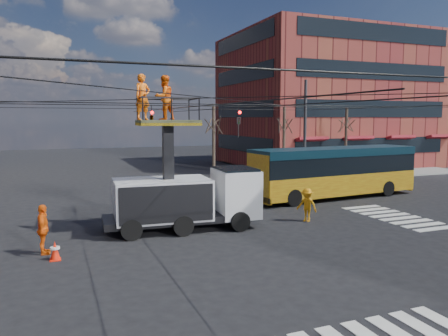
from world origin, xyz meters
TOP-DOWN VIEW (x-y plane):
  - ground at (0.00, 0.00)m, footprint 120.00×120.00m
  - sidewalk_ne at (21.00, 21.00)m, footprint 18.00×18.00m
  - crosswalks at (0.00, 0.00)m, footprint 22.40×22.40m
  - building_ne at (21.98, 23.98)m, footprint 20.06×16.06m
  - overhead_network at (-0.07, 0.40)m, footprint 24.24×24.24m
  - tree_a at (5.00, 13.50)m, footprint 2.00×2.00m
  - tree_b at (11.00, 13.50)m, footprint 2.00×2.00m
  - tree_c at (17.00, 13.50)m, footprint 2.00×2.00m
  - utility_truck at (-0.72, 1.61)m, footprint 7.13×3.00m
  - city_bus at (10.43, 5.86)m, footprint 11.72×3.66m
  - traffic_cone at (-6.35, -0.98)m, footprint 0.36×0.36m
  - worker_ground at (-6.74, -0.09)m, footprint 0.51×1.12m
  - flagger at (5.23, 0.82)m, footprint 1.06×1.23m

SIDE VIEW (x-z plane):
  - ground at x=0.00m, z-range 0.00..0.00m
  - crosswalks at x=0.00m, z-range 0.00..0.02m
  - sidewalk_ne at x=21.00m, z-range 0.00..0.12m
  - traffic_cone at x=-6.35m, z-range 0.00..0.69m
  - flagger at x=5.23m, z-range 0.00..1.65m
  - worker_ground at x=-6.74m, z-range 0.00..1.88m
  - city_bus at x=10.43m, z-range 0.12..3.32m
  - utility_truck at x=-0.72m, z-range -1.29..5.69m
  - overhead_network at x=-0.07m, z-range 0.29..8.29m
  - tree_a at x=5.00m, z-range 1.63..7.63m
  - tree_b at x=11.00m, z-range 1.63..7.63m
  - tree_c at x=17.00m, z-range 1.63..7.63m
  - building_ne at x=21.98m, z-range 0.00..14.00m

